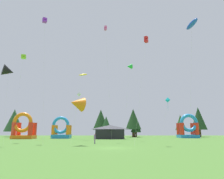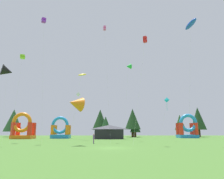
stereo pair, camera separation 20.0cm
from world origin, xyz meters
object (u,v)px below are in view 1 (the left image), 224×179
(inflatable_orange_dome, at_px, (187,129))
(kite_orange_delta, at_px, (76,103))
(kite_white_diamond, at_px, (78,95))
(kite_green_delta, at_px, (129,66))
(kite_red_box, at_px, (145,40))
(inflatable_red_slide, at_px, (23,129))
(kite_black_delta, at_px, (7,71))
(kite_cyan_diamond, at_px, (167,101))
(inflatable_yellow_castle, at_px, (60,131))
(festival_tent, at_px, (109,132))
(person_near_camera, at_px, (94,138))
(kite_lime_box, at_px, (23,57))
(kite_yellow_parafoil, at_px, (82,75))
(kite_blue_parafoil, at_px, (191,24))
(kite_pink_box, at_px, (105,29))
(kite_purple_box, at_px, (44,20))

(inflatable_orange_dome, bearing_deg, kite_orange_delta, -133.76)
(kite_white_diamond, bearing_deg, kite_green_delta, -32.93)
(kite_red_box, distance_m, inflatable_red_slide, 40.11)
(kite_black_delta, distance_m, kite_cyan_diamond, 32.24)
(inflatable_yellow_castle, distance_m, festival_tent, 14.30)
(kite_cyan_diamond, height_order, inflatable_red_slide, kite_cyan_diamond)
(person_near_camera, bearing_deg, kite_green_delta, 157.22)
(inflatable_red_slide, bearing_deg, kite_lime_box, -71.26)
(kite_red_box, distance_m, inflatable_yellow_castle, 35.78)
(kite_orange_delta, distance_m, festival_tent, 23.44)
(kite_yellow_parafoil, distance_m, kite_orange_delta, 20.63)
(kite_green_delta, bearing_deg, kite_lime_box, -166.69)
(kite_blue_parafoil, xyz_separation_m, inflatable_red_slide, (-37.79, 22.97, -18.03))
(kite_lime_box, xyz_separation_m, inflatable_orange_dome, (41.04, 20.96, -14.78))
(kite_yellow_parafoil, xyz_separation_m, kite_lime_box, (-11.16, -9.78, 1.26))
(kite_lime_box, bearing_deg, kite_pink_box, 7.94)
(kite_pink_box, height_order, kite_green_delta, kite_pink_box)
(kite_purple_box, bearing_deg, inflatable_orange_dome, 32.13)
(kite_blue_parafoil, relative_size, kite_orange_delta, 2.73)
(kite_lime_box, bearing_deg, inflatable_yellow_castle, 76.57)
(kite_lime_box, height_order, kite_green_delta, kite_lime_box)
(kite_red_box, xyz_separation_m, inflatable_yellow_castle, (-20.38, 24.61, -16.10))
(kite_purple_box, height_order, inflatable_red_slide, kite_purple_box)
(inflatable_yellow_castle, bearing_deg, kite_orange_delta, -71.89)
(kite_lime_box, relative_size, inflatable_red_slide, 2.57)
(kite_cyan_diamond, xyz_separation_m, person_near_camera, (-15.35, -8.71, -7.75))
(kite_cyan_diamond, height_order, kite_green_delta, kite_green_delta)
(kite_white_diamond, distance_m, kite_orange_delta, 22.98)
(kite_purple_box, xyz_separation_m, festival_tent, (13.41, 15.92, -22.80))
(kite_blue_parafoil, bearing_deg, festival_tent, 123.86)
(kite_blue_parafoil, relative_size, festival_tent, 2.89)
(kite_cyan_diamond, relative_size, inflatable_orange_dome, 1.33)
(kite_blue_parafoil, relative_size, person_near_camera, 12.70)
(person_near_camera, bearing_deg, kite_white_diamond, -148.54)
(kite_pink_box, distance_m, kite_red_box, 13.56)
(kite_blue_parafoil, bearing_deg, kite_pink_box, 146.82)
(kite_orange_delta, relative_size, inflatable_orange_dome, 1.12)
(kite_orange_delta, bearing_deg, kite_pink_box, 68.94)
(kite_pink_box, distance_m, inflatable_yellow_castle, 30.49)
(kite_purple_box, distance_m, kite_lime_box, 8.77)
(kite_white_diamond, bearing_deg, kite_black_delta, -109.07)
(kite_purple_box, xyz_separation_m, inflatable_yellow_castle, (-0.31, 19.94, -22.46))
(kite_pink_box, bearing_deg, kite_purple_box, -160.97)
(kite_black_delta, xyz_separation_m, kite_yellow_parafoil, (9.42, 18.82, 4.42))
(kite_orange_delta, xyz_separation_m, festival_tent, (5.08, 22.39, -4.73))
(kite_yellow_parafoil, distance_m, kite_purple_box, 15.86)
(kite_white_diamond, distance_m, kite_red_box, 26.21)
(kite_purple_box, distance_m, festival_tent, 30.87)
(kite_lime_box, height_order, kite_red_box, kite_red_box)
(kite_yellow_parafoil, height_order, kite_orange_delta, kite_yellow_parafoil)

